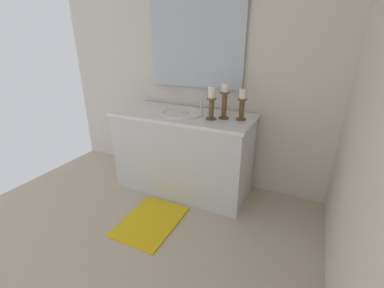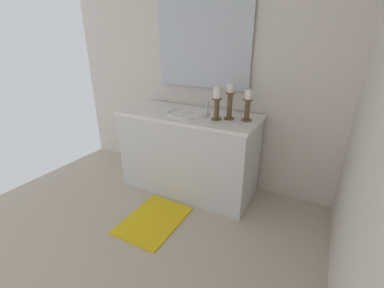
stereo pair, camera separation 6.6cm
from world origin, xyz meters
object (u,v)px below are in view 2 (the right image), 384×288
Objects in this scene: candle_holder_tall at (248,105)px; bath_mat at (154,220)px; candle_holder_mid at (217,102)px; sink_basin at (189,117)px; mirror at (203,42)px; candle_holder_short at (230,101)px; vanity_cabinet at (189,152)px.

candle_holder_tall is 0.44× the size of bath_mat.
candle_holder_tall is 0.92× the size of candle_holder_mid.
sink_basin is at bearing -86.41° from candle_holder_tall.
candle_holder_tall is (0.25, 0.55, -0.48)m from mirror.
candle_holder_tall is (-0.03, 0.55, 0.18)m from sink_basin.
candle_holder_short is (-0.01, 0.40, 0.20)m from sink_basin.
candle_holder_short is at bearing 128.36° from candle_holder_mid.
sink_basin is 0.45m from candle_holder_short.
mirror is at bearing -180.00° from bath_mat.
vanity_cabinet reaches higher than bath_mat.
vanity_cabinet is 0.69m from candle_holder_short.
bath_mat is (0.62, 0.00, -0.39)m from vanity_cabinet.
candle_holder_tall is at bearing 93.59° from sink_basin.
candle_holder_tall is 0.86× the size of candle_holder_short.
mirror reaches higher than candle_holder_tall.
sink_basin is 1.53× the size of candle_holder_tall.
vanity_cabinet is 3.32× the size of sink_basin.
candle_holder_tall is at bearing 99.90° from candle_holder_short.
bath_mat is at bearing 0.00° from mirror.
vanity_cabinet is 5.08× the size of candle_holder_tall.
candle_holder_short is 1.06× the size of candle_holder_mid.
candle_holder_mid is (0.34, 0.31, -0.46)m from mirror.
sink_basin is 1.32× the size of candle_holder_short.
mirror is at bearing -114.17° from candle_holder_tall.
vanity_cabinet is at bearing -88.80° from candle_holder_short.
mirror is 1.67m from bath_mat.
mirror is 0.65m from candle_holder_mid.
candle_holder_tall is 1.26m from bath_mat.
candle_holder_mid reaches higher than sink_basin.
vanity_cabinet is at bearing -90.00° from sink_basin.
sink_basin reaches higher than vanity_cabinet.
candle_holder_mid is 0.48× the size of bath_mat.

